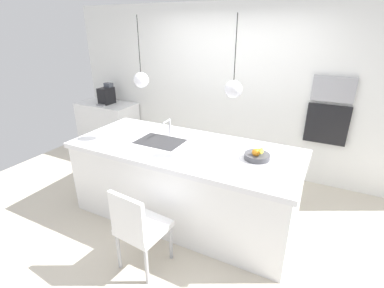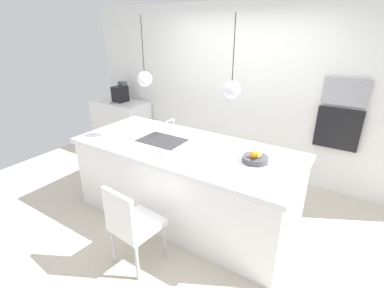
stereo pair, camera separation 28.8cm
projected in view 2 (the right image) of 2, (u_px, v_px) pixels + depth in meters
name	position (u px, v px, depth m)	size (l,w,h in m)	color
floor	(186.00, 213.00, 3.69)	(6.60, 6.60, 0.00)	beige
back_wall	(243.00, 91.00, 4.47)	(6.00, 0.10, 2.60)	white
kitchen_island	(185.00, 181.00, 3.51)	(2.70, 1.15, 0.95)	white
sink_basin	(162.00, 141.00, 3.49)	(0.56, 0.40, 0.02)	#2D2D30
faucet	(172.00, 125.00, 3.60)	(0.02, 0.17, 0.22)	silver
fruit_bowl	(255.00, 158.00, 2.92)	(0.27, 0.27, 0.14)	#4C4C51
side_counter	(122.00, 123.00, 5.71)	(1.10, 0.60, 0.89)	white
coffee_machine	(120.00, 93.00, 5.46)	(0.20, 0.35, 0.38)	black
microwave	(345.00, 92.00, 3.64)	(0.54, 0.08, 0.34)	#9E9EA3
oven	(338.00, 129.00, 3.83)	(0.56, 0.08, 0.56)	black
chair_near	(131.00, 223.00, 2.73)	(0.46, 0.47, 0.90)	white
pendant_light_left	(145.00, 79.00, 3.32)	(0.18, 0.18, 0.78)	silver
pendant_light_right	(232.00, 90.00, 2.76)	(0.18, 0.18, 0.78)	silver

